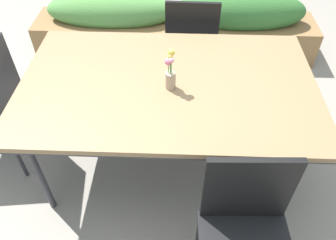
{
  "coord_description": "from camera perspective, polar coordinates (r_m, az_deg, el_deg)",
  "views": [
    {
      "loc": [
        0.14,
        -1.6,
        2.05
      ],
      "look_at": [
        0.07,
        0.02,
        0.43
      ],
      "focal_mm": 35.75,
      "sensor_mm": 36.0,
      "label": 1
    }
  ],
  "objects": [
    {
      "name": "chair_near_right",
      "position": [
        1.72,
        13.21,
        -18.26
      ],
      "size": [
        0.46,
        0.46,
        0.94
      ],
      "rotation": [
        0.0,
        0.0,
        3.18
      ],
      "color": "black",
      "rests_on": "ground"
    },
    {
      "name": "chair_far_side",
      "position": [
        2.91,
        3.94,
        13.18
      ],
      "size": [
        0.45,
        0.45,
        0.93
      ],
      "rotation": [
        0.0,
        0.0,
        -0.03
      ],
      "color": "black",
      "rests_on": "ground"
    },
    {
      "name": "ground_plane",
      "position": [
        2.6,
        -1.6,
        -6.99
      ],
      "size": [
        12.0,
        12.0,
        0.0
      ],
      "primitive_type": "plane",
      "color": "gray"
    },
    {
      "name": "planter_box",
      "position": [
        3.55,
        1.41,
        15.87
      ],
      "size": [
        2.85,
        0.5,
        0.69
      ],
      "color": "olive",
      "rests_on": "ground"
    },
    {
      "name": "flower_vase",
      "position": [
        1.95,
        0.41,
        8.12
      ],
      "size": [
        0.06,
        0.07,
        0.26
      ],
      "color": "tan",
      "rests_on": "dining_table"
    },
    {
      "name": "dining_table",
      "position": [
        2.09,
        -0.0,
        5.6
      ],
      "size": [
        1.82,
        1.14,
        0.77
      ],
      "color": "#8C704C",
      "rests_on": "ground"
    }
  ]
}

